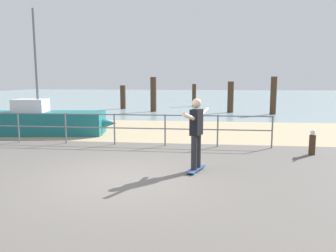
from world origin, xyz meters
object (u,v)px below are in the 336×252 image
at_px(skateboarder, 196,129).
at_px(seagull, 313,132).
at_px(sailboat, 51,122).
at_px(skateboard, 196,169).
at_px(bollard_short, 312,145).

xyz_separation_m(skateboarder, seagull, (3.25, 2.07, -0.35)).
bearing_deg(sailboat, skateboard, -38.32).
bearing_deg(sailboat, seagull, -15.65).
xyz_separation_m(sailboat, skateboarder, (5.85, -4.62, 0.50)).
bearing_deg(skateboard, bollard_short, 32.68).
bearing_deg(sailboat, bollard_short, -15.55).
height_order(sailboat, seagull, sailboat).
bearing_deg(bollard_short, seagull, -102.96).
height_order(sailboat, skateboarder, sailboat).
bearing_deg(bollard_short, skateboard, -147.32).
bearing_deg(bollard_short, sailboat, 164.45).
distance_m(skateboarder, seagull, 3.87).
relative_size(skateboard, seagull, 1.69).
xyz_separation_m(sailboat, seagull, (9.10, -2.55, 0.15)).
height_order(skateboarder, bollard_short, skateboarder).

